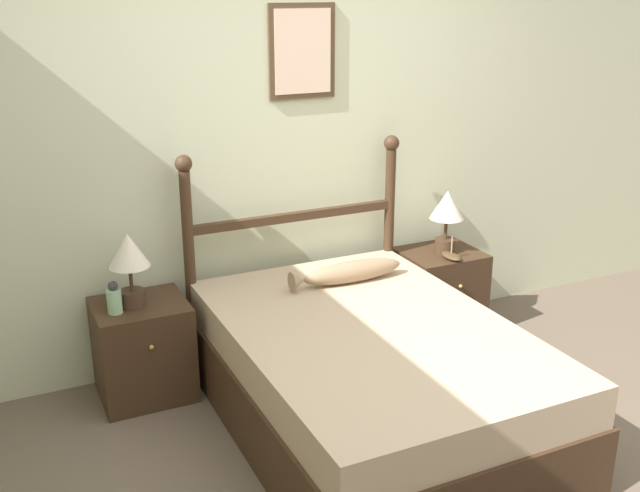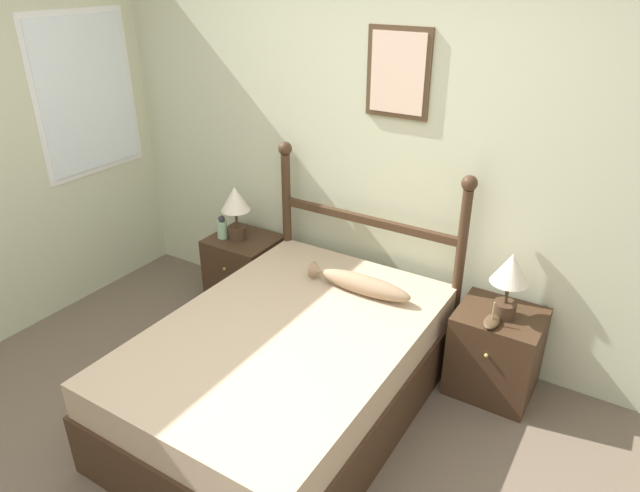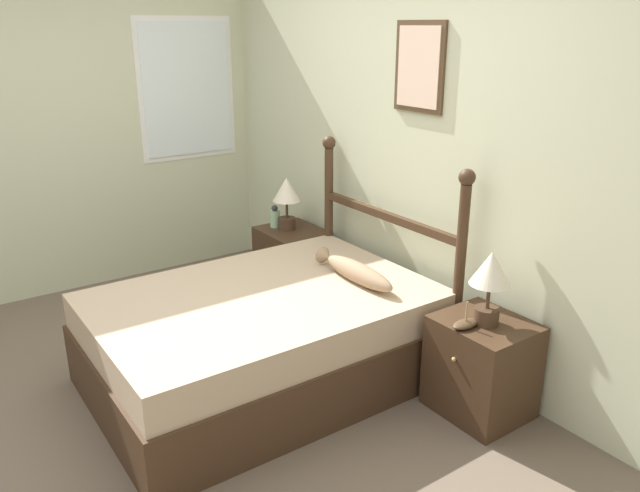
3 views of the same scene
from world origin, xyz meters
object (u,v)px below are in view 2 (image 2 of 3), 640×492
table_lamp_right (510,275)px  fish_pillow (360,284)px  bed (287,371)px  model_boat (492,321)px  table_lamp_left (235,204)px  nightstand_left (245,271)px  nightstand_right (495,352)px  bottle (222,228)px

table_lamp_right → fish_pillow: (-0.81, -0.24, -0.19)m
bed → fish_pillow: (0.16, 0.56, 0.35)m
bed → model_boat: 1.19m
table_lamp_left → model_boat: 1.94m
nightstand_left → table_lamp_left: size_ratio=1.35×
nightstand_left → fish_pillow: size_ratio=0.80×
fish_pillow → nightstand_left: bearing=167.0°
bed → fish_pillow: fish_pillow is taller
nightstand_right → table_lamp_right: size_ratio=1.35×
fish_pillow → nightstand_right: bearing=17.8°
table_lamp_left → bottle: table_lamp_left is taller
nightstand_right → fish_pillow: 0.91m
model_boat → table_lamp_left: bearing=176.4°
nightstand_right → table_lamp_left: size_ratio=1.35×
nightstand_left → table_lamp_left: (-0.04, -0.02, 0.54)m
model_boat → nightstand_left: bearing=175.8°
fish_pillow → bed: bearing=-105.9°
bottle → model_boat: size_ratio=1.04×
nightstand_right → model_boat: model_boat is taller
bed → table_lamp_left: bearing=141.2°
nightstand_right → bottle: (-2.04, -0.07, 0.35)m
table_lamp_left → fish_pillow: 1.19m
bottle → table_lamp_right: bearing=1.3°
bottle → nightstand_right: bearing=1.8°
nightstand_left → fish_pillow: 1.20m
table_lamp_right → table_lamp_left: bearing=180.0°
fish_pillow → table_lamp_right: bearing=16.3°
table_lamp_right → fish_pillow: table_lamp_right is taller
bed → table_lamp_right: bearing=39.4°
bed → table_lamp_right: (0.97, 0.79, 0.53)m
bed → model_boat: model_boat is taller
bottle → model_boat: bottle is taller
table_lamp_left → table_lamp_right: same height
nightstand_left → nightstand_right: size_ratio=1.00×
nightstand_left → model_boat: size_ratio=3.22×
nightstand_right → table_lamp_left: bearing=-179.5°
bed → nightstand_right: 1.25m
nightstand_right → bottle: size_ratio=3.11×
nightstand_left → fish_pillow: bearing=-13.0°
bed → nightstand_left: 1.25m
table_lamp_right → model_boat: size_ratio=2.39×
bottle → model_boat: bearing=-2.0°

